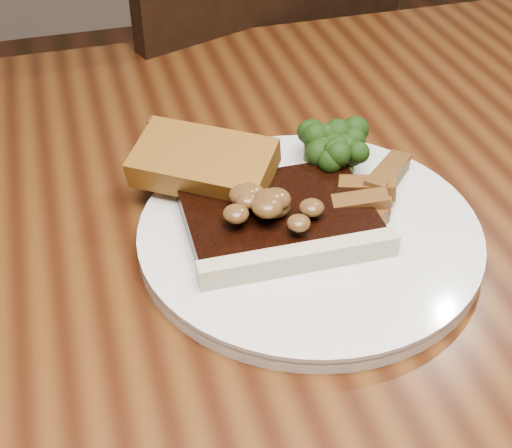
% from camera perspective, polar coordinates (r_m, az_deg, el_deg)
% --- Properties ---
extents(dining_table, '(1.60, 0.90, 0.75)m').
position_cam_1_polar(dining_table, '(0.68, 0.52, -8.06)').
color(dining_table, '#49270E').
rests_on(dining_table, ground).
extents(chair_far, '(0.58, 0.58, 0.96)m').
position_cam_1_polar(chair_far, '(1.25, -1.92, 8.99)').
color(chair_far, black).
rests_on(chair_far, ground).
extents(plate, '(0.35, 0.35, 0.01)m').
position_cam_1_polar(plate, '(0.62, 4.26, -0.90)').
color(plate, white).
rests_on(plate, dining_table).
extents(steak, '(0.16, 0.12, 0.02)m').
position_cam_1_polar(steak, '(0.61, 1.87, 0.33)').
color(steak, black).
rests_on(steak, plate).
extents(steak_bone, '(0.17, 0.02, 0.02)m').
position_cam_1_polar(steak_bone, '(0.57, 3.50, -3.06)').
color(steak_bone, '#BFB894').
rests_on(steak_bone, plate).
extents(mushroom_pile, '(0.08, 0.08, 0.03)m').
position_cam_1_polar(mushroom_pile, '(0.59, 1.50, 1.92)').
color(mushroom_pile, brown).
rests_on(mushroom_pile, steak).
extents(garlic_bread, '(0.14, 0.13, 0.03)m').
position_cam_1_polar(garlic_bread, '(0.65, -4.13, 3.40)').
color(garlic_bread, '#875C18').
rests_on(garlic_bread, plate).
extents(potato_wedges, '(0.10, 0.10, 0.02)m').
position_cam_1_polar(potato_wedges, '(0.64, 8.44, 1.88)').
color(potato_wedges, brown).
rests_on(potato_wedges, plate).
extents(broccoli_cluster, '(0.08, 0.08, 0.04)m').
position_cam_1_polar(broccoli_cluster, '(0.68, 5.38, 5.28)').
color(broccoli_cluster, '#19370C').
rests_on(broccoli_cluster, plate).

